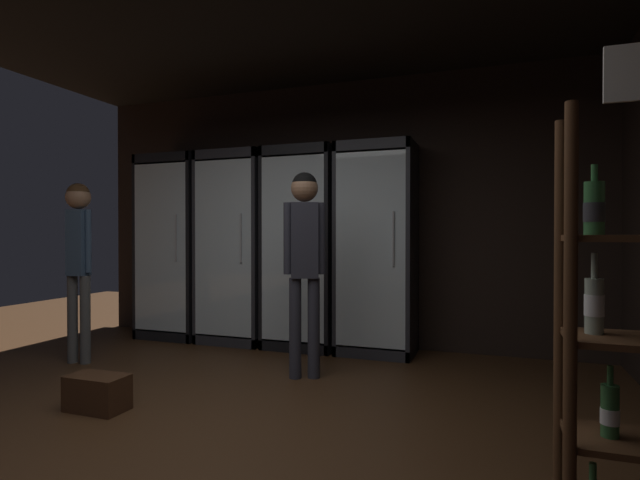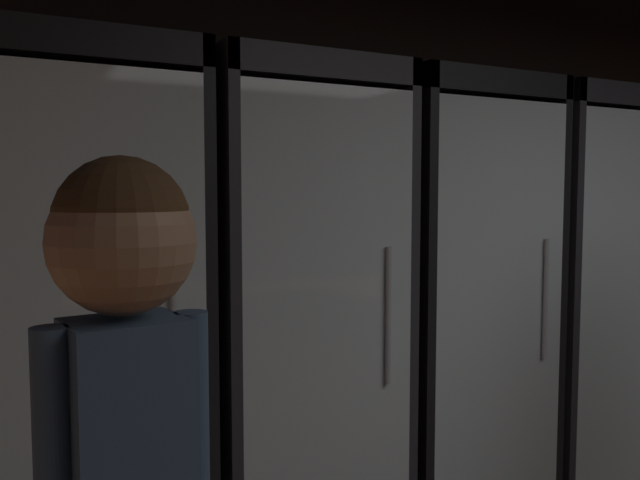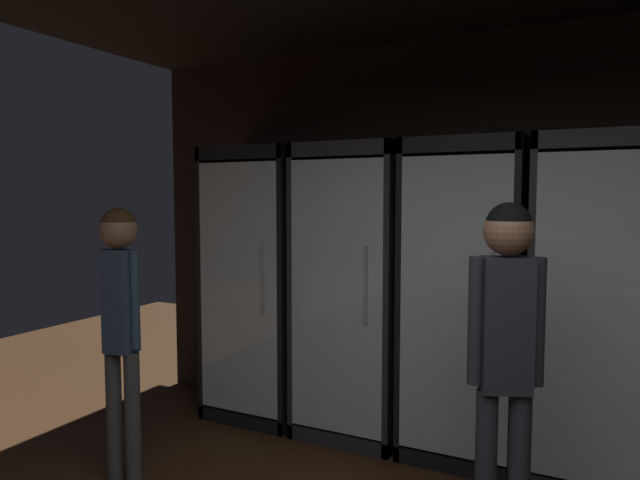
% 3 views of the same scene
% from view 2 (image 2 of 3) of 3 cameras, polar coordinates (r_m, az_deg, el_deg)
% --- Properties ---
extents(wall_back, '(6.00, 0.06, 2.80)m').
position_cam_2_polar(wall_back, '(3.42, 12.88, 1.05)').
color(wall_back, black).
rests_on(wall_back, ground).
extents(cooler_far_left, '(0.74, 0.58, 2.07)m').
position_cam_2_polar(cooler_far_left, '(2.39, -19.85, -9.80)').
color(cooler_far_left, black).
rests_on(cooler_far_left, ground).
extents(cooler_left, '(0.74, 0.58, 2.07)m').
position_cam_2_polar(cooler_left, '(2.61, -2.38, -8.23)').
color(cooler_left, '#2B2B30').
rests_on(cooler_left, ground).
extents(cooler_center, '(0.74, 0.58, 2.07)m').
position_cam_2_polar(cooler_center, '(3.03, 11.24, -6.69)').
color(cooler_center, black).
rests_on(cooler_center, ground).
extents(cooler_right, '(0.74, 0.58, 2.07)m').
position_cam_2_polar(cooler_right, '(3.57, 21.11, -5.19)').
color(cooler_right, '#2B2B30').
rests_on(cooler_right, ground).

